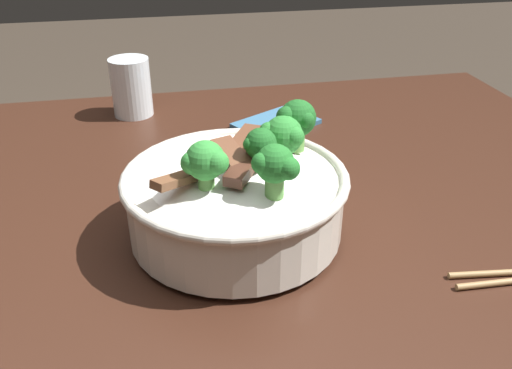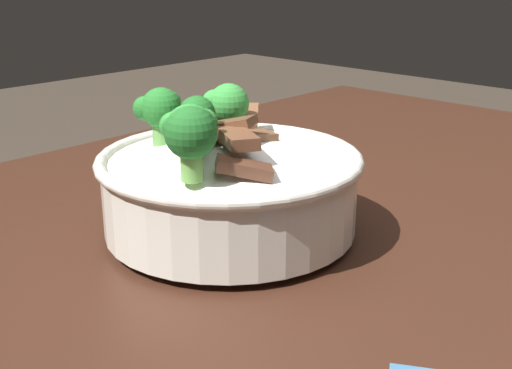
% 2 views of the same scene
% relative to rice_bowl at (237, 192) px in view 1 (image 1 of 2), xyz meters
% --- Properties ---
extents(dining_table, '(1.35, 0.93, 0.80)m').
position_rel_rice_bowl_xyz_m(dining_table, '(0.06, -0.06, -0.22)').
color(dining_table, '#381E14').
rests_on(dining_table, ground).
extents(rice_bowl, '(0.26, 0.26, 0.15)m').
position_rel_rice_bowl_xyz_m(rice_bowl, '(0.00, 0.00, 0.00)').
color(rice_bowl, silver).
rests_on(rice_bowl, dining_table).
extents(drinking_glass, '(0.07, 0.07, 0.10)m').
position_rel_rice_bowl_xyz_m(drinking_glass, '(0.12, -0.42, -0.01)').
color(drinking_glass, white).
rests_on(drinking_glass, dining_table).
extents(folded_napkin, '(0.16, 0.15, 0.01)m').
position_rel_rice_bowl_xyz_m(folded_napkin, '(-0.12, -0.32, -0.06)').
color(folded_napkin, '#386689').
rests_on(folded_napkin, dining_table).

